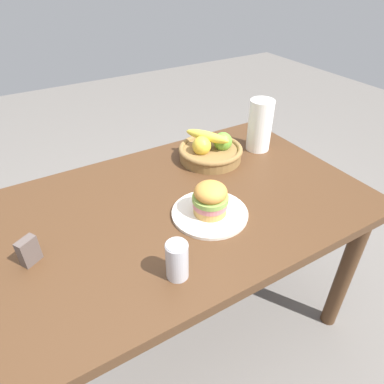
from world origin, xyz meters
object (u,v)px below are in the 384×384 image
at_px(fruit_basket, 211,150).
at_px(paper_towel_roll, 260,125).
at_px(plate, 210,213).
at_px(sandwich, 210,199).
at_px(soda_can, 177,260).
at_px(napkin_holder, 29,251).

distance_m(fruit_basket, paper_towel_roll, 0.26).
bearing_deg(fruit_basket, plate, -123.49).
height_order(sandwich, soda_can, sandwich).
height_order(soda_can, paper_towel_roll, paper_towel_roll).
height_order(sandwich, fruit_basket, fruit_basket).
bearing_deg(plate, soda_can, -141.53).
distance_m(plate, paper_towel_roll, 0.57).
bearing_deg(paper_towel_roll, fruit_basket, 172.66).
relative_size(fruit_basket, paper_towel_roll, 1.21).
bearing_deg(fruit_basket, sandwich, -123.49).
relative_size(plate, sandwich, 2.14).
relative_size(soda_can, fruit_basket, 0.43).
distance_m(paper_towel_roll, napkin_holder, 1.09).
distance_m(plate, fruit_basket, 0.41).
height_order(soda_can, napkin_holder, soda_can).
relative_size(paper_towel_roll, napkin_holder, 2.67).
xyz_separation_m(plate, fruit_basket, (0.22, 0.34, 0.04)).
distance_m(fruit_basket, napkin_holder, 0.86).
bearing_deg(sandwich, fruit_basket, 56.51).
xyz_separation_m(fruit_basket, paper_towel_roll, (0.25, -0.03, 0.08)).
height_order(plate, fruit_basket, fruit_basket).
relative_size(soda_can, paper_towel_roll, 0.53).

